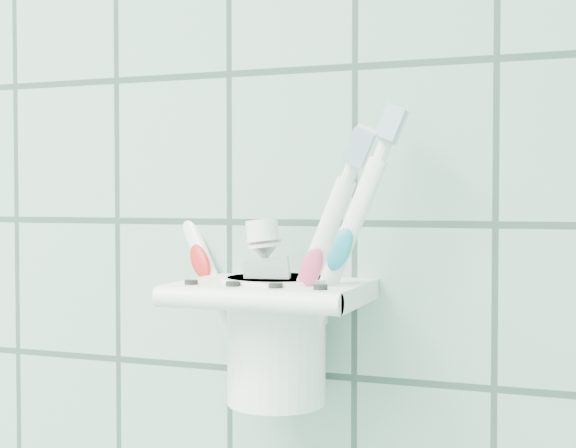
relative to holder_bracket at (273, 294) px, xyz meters
The scene contains 6 objects.
holder_bracket is the anchor object (origin of this frame).
cup 0.03m from the holder_bracket, 78.63° to the left, with size 0.08×0.08×0.09m.
toothbrush_pink 0.04m from the holder_bracket, 166.89° to the left, with size 0.11×0.07×0.20m.
toothbrush_blue 0.04m from the holder_bracket, 35.88° to the right, with size 0.08×0.03×0.21m.
toothbrush_orange 0.04m from the holder_bracket, 153.72° to the left, with size 0.08×0.05×0.20m.
toothpaste_tube 0.01m from the holder_bracket, 44.01° to the right, with size 0.04×0.03×0.13m.
Camera 1 is at (0.87, 0.62, 1.38)m, focal length 50.00 mm.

